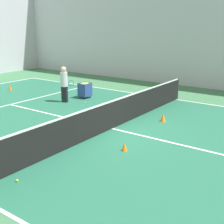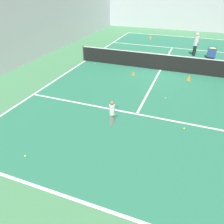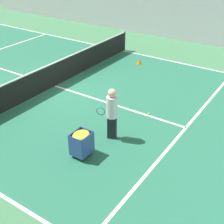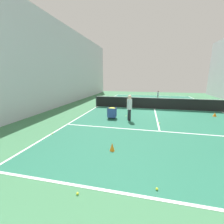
# 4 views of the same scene
# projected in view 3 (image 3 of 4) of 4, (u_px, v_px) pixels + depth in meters

# --- Properties ---
(ground_plane) EXTENTS (33.83, 33.83, 0.00)m
(ground_plane) POSITION_uv_depth(u_px,v_px,m) (55.00, 86.00, 13.85)
(ground_plane) COLOR #3D754C
(court_playing_area) EXTENTS (11.45, 22.37, 0.00)m
(court_playing_area) POSITION_uv_depth(u_px,v_px,m) (55.00, 86.00, 13.85)
(court_playing_area) COLOR #23664C
(court_playing_area) RESTS_ON ground
(line_sideline_left) EXTENTS (0.10, 22.37, 0.00)m
(line_sideline_left) POSITION_uv_depth(u_px,v_px,m) (123.00, 51.00, 17.97)
(line_sideline_left) COLOR white
(line_sideline_left) RESTS_ON ground
(line_service_far) EXTENTS (11.45, 0.10, 0.00)m
(line_service_far) POSITION_uv_depth(u_px,v_px,m) (186.00, 128.00, 10.89)
(line_service_far) COLOR white
(line_service_far) RESTS_ON ground
(line_centre_service) EXTENTS (0.10, 12.30, 0.00)m
(line_centre_service) POSITION_uv_depth(u_px,v_px,m) (55.00, 86.00, 13.85)
(line_centre_service) COLOR white
(line_centre_service) RESTS_ON ground
(tennis_net) EXTENTS (11.75, 0.10, 1.10)m
(tennis_net) POSITION_uv_depth(u_px,v_px,m) (54.00, 74.00, 13.57)
(tennis_net) COLOR #2D2D33
(tennis_net) RESTS_ON ground
(coach_at_net) EXTENTS (0.46, 0.69, 1.79)m
(coach_at_net) POSITION_uv_depth(u_px,v_px,m) (112.00, 111.00, 9.86)
(coach_at_net) COLOR black
(coach_at_net) RESTS_ON ground
(ball_cart) EXTENTS (0.60, 0.52, 0.82)m
(ball_cart) POSITION_uv_depth(u_px,v_px,m) (81.00, 140.00, 9.26)
(ball_cart) COLOR #2D478C
(ball_cart) RESTS_ON ground
(training_cone_1) EXTENTS (0.19, 0.19, 0.25)m
(training_cone_1) POSITION_uv_depth(u_px,v_px,m) (52.00, 66.00, 15.60)
(training_cone_1) COLOR orange
(training_cone_1) RESTS_ON ground
(training_cone_2) EXTENTS (0.28, 0.28, 0.29)m
(training_cone_2) POSITION_uv_depth(u_px,v_px,m) (139.00, 61.00, 16.11)
(training_cone_2) COLOR orange
(training_cone_2) RESTS_ON ground
(training_cone_3) EXTENTS (0.24, 0.24, 0.34)m
(training_cone_3) POSITION_uv_depth(u_px,v_px,m) (2.00, 92.00, 12.94)
(training_cone_3) COLOR orange
(training_cone_3) RESTS_ON ground
(tennis_ball_6) EXTENTS (0.07, 0.07, 0.07)m
(tennis_ball_6) POSITION_uv_depth(u_px,v_px,m) (149.00, 114.00, 11.68)
(tennis_ball_6) COLOR yellow
(tennis_ball_6) RESTS_ON ground
(tennis_ball_8) EXTENTS (0.07, 0.07, 0.07)m
(tennis_ball_8) POSITION_uv_depth(u_px,v_px,m) (107.00, 54.00, 17.45)
(tennis_ball_8) COLOR yellow
(tennis_ball_8) RESTS_ON ground
(tennis_ball_10) EXTENTS (0.07, 0.07, 0.07)m
(tennis_ball_10) POSITION_uv_depth(u_px,v_px,m) (81.00, 132.00, 10.60)
(tennis_ball_10) COLOR yellow
(tennis_ball_10) RESTS_ON ground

